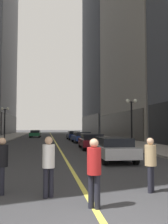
% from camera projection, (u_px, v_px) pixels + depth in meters
% --- Properties ---
extents(ground_plane, '(200.00, 200.00, 0.00)m').
position_uv_depth(ground_plane, '(53.00, 139.00, 38.59)').
color(ground_plane, '#38383A').
extents(sidewalk_left, '(4.50, 78.00, 0.15)m').
position_uv_depth(sidewalk_left, '(0.00, 139.00, 37.31)').
color(sidewalk_left, '#9E9991').
rests_on(sidewalk_left, ground).
extents(sidewalk_right, '(4.50, 78.00, 0.15)m').
position_uv_depth(sidewalk_right, '(103.00, 138.00, 39.89)').
color(sidewalk_right, '#9E9991').
rests_on(sidewalk_right, ground).
extents(lane_centre_stripe, '(0.16, 70.00, 0.01)m').
position_uv_depth(lane_centre_stripe, '(53.00, 139.00, 38.59)').
color(lane_centre_stripe, '#E5D64C').
rests_on(lane_centre_stripe, ground).
extents(building_right_mid, '(14.09, 24.00, 35.10)m').
position_uv_depth(building_right_mid, '(154.00, 38.00, 41.91)').
color(building_right_mid, '#A8A399').
rests_on(building_right_mid, ground).
extents(building_right_far, '(14.41, 26.00, 73.20)m').
position_uv_depth(building_right_far, '(114.00, 6.00, 68.25)').
color(building_right_far, '#4C515B').
rests_on(building_right_far, ground).
extents(car_silver, '(1.97, 4.67, 1.32)m').
position_uv_depth(car_silver, '(113.00, 148.00, 13.60)').
color(car_silver, '#B7B7BC').
rests_on(car_silver, ground).
extents(car_maroon, '(2.06, 4.69, 1.32)m').
position_uv_depth(car_maroon, '(91.00, 141.00, 20.63)').
color(car_maroon, maroon).
rests_on(car_maroon, ground).
extents(car_blue, '(2.11, 4.39, 1.32)m').
position_uv_depth(car_blue, '(82.00, 137.00, 28.72)').
color(car_blue, navy).
rests_on(car_blue, ground).
extents(car_navy, '(1.86, 4.17, 1.32)m').
position_uv_depth(car_navy, '(74.00, 135.00, 35.46)').
color(car_navy, '#141E4C').
rests_on(car_navy, ground).
extents(car_green, '(2.01, 4.79, 1.32)m').
position_uv_depth(car_green, '(36.00, 133.00, 43.28)').
color(car_green, '#196038').
rests_on(car_green, ground).
extents(pedestrian_in_red_jacket, '(0.47, 0.47, 1.65)m').
position_uv_depth(pedestrian_in_red_jacket, '(94.00, 168.00, 5.67)').
color(pedestrian_in_red_jacket, black).
rests_on(pedestrian_in_red_jacket, ground).
extents(pedestrian_in_black_coat, '(0.42, 0.42, 1.62)m').
position_uv_depth(pedestrian_in_black_coat, '(2.00, 161.00, 6.83)').
color(pedestrian_in_black_coat, black).
rests_on(pedestrian_in_black_coat, ground).
extents(pedestrian_in_white_shirt, '(0.45, 0.45, 1.66)m').
position_uv_depth(pedestrian_in_white_shirt, '(49.00, 162.00, 6.54)').
color(pedestrian_in_white_shirt, black).
rests_on(pedestrian_in_white_shirt, ground).
extents(pedestrian_in_tan_trench, '(0.48, 0.48, 1.60)m').
position_uv_depth(pedestrian_in_tan_trench, '(151.00, 161.00, 7.07)').
color(pedestrian_in_tan_trench, black).
rests_on(pedestrian_in_tan_trench, ground).
extents(street_lamp_left_far, '(1.06, 0.36, 4.43)m').
position_uv_depth(street_lamp_left_far, '(5.00, 116.00, 30.40)').
color(street_lamp_left_far, black).
rests_on(street_lamp_left_far, ground).
extents(street_lamp_right_mid, '(1.06, 0.36, 4.43)m').
position_uv_depth(street_lamp_right_mid, '(131.00, 112.00, 21.34)').
color(street_lamp_right_mid, black).
rests_on(street_lamp_right_mid, ground).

